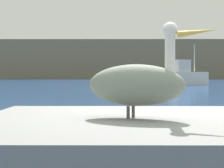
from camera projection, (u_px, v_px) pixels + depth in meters
The scene contains 4 objects.
hillside_backdrop at pixel (117, 60), 86.70m from camera, with size 140.00×15.58×8.55m, color #7F755B.
pier_dock at pixel (135, 159), 3.38m from camera, with size 2.91×2.54×0.75m, color gray.
pelican at pixel (137, 83), 3.35m from camera, with size 1.19×0.71×0.86m.
fishing_boat_white at pixel (181, 76), 37.06m from camera, with size 5.72×4.08×4.17m.
Camera 1 is at (-0.68, -4.07, 1.16)m, focal length 59.04 mm.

